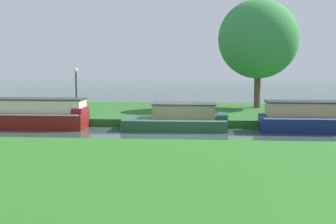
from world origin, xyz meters
TOP-DOWN VIEW (x-y plane):
  - ground_plane at (0.00, 0.00)m, footprint 120.00×120.00m
  - riverbank_far at (0.00, 7.00)m, footprint 72.00×10.00m
  - riverbank_near at (0.00, -9.00)m, footprint 72.00×10.00m
  - forest_barge at (0.14, 1.20)m, footprint 5.23×1.89m
  - maroon_narrowboat at (-7.86, 1.20)m, footprint 6.93×1.89m
  - navy_cruiser at (6.87, 1.20)m, footprint 5.55×1.98m
  - willow_tree_left at (4.80, 8.78)m, footprint 5.17×4.07m
  - lamp_post at (-5.90, 4.04)m, footprint 0.24×0.24m
  - mooring_post_near at (6.92, 2.68)m, footprint 0.17×0.17m
  - mooring_post_far at (5.05, 2.68)m, footprint 0.16×0.16m

SIDE VIEW (x-z plane):
  - ground_plane at x=0.00m, z-range 0.00..0.00m
  - riverbank_far at x=0.00m, z-range 0.00..0.40m
  - riverbank_near at x=0.00m, z-range 0.00..0.40m
  - forest_barge at x=0.14m, z-range -0.13..1.23m
  - navy_cruiser at x=6.87m, z-range -0.09..1.42m
  - maroon_narrowboat at x=-7.86m, z-range -0.09..1.46m
  - mooring_post_far at x=5.05m, z-range 0.40..1.02m
  - mooring_post_near at x=6.92m, z-range 0.40..1.16m
  - lamp_post at x=-5.90m, z-range 0.76..3.40m
  - willow_tree_left at x=4.80m, z-range 1.34..8.34m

